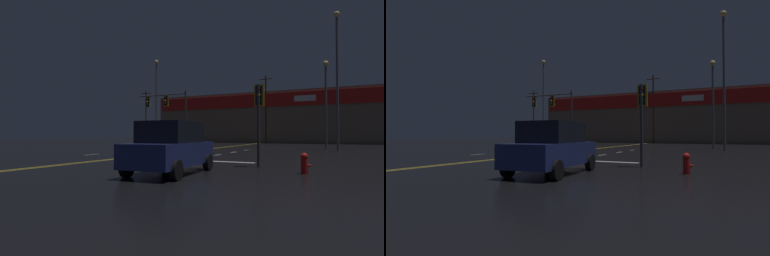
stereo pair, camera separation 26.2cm
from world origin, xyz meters
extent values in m
plane|color=black|center=(0.00, 0.00, 0.00)|extent=(200.00, 200.00, 0.00)
cube|color=gold|center=(-0.15, 0.00, 0.00)|extent=(0.12, 60.00, 0.01)
cube|color=gold|center=(0.15, 0.00, 0.00)|extent=(0.12, 60.00, 0.01)
cube|color=silver|center=(-4.04, -5.40, 0.00)|extent=(0.12, 1.40, 0.01)
cube|color=silver|center=(-4.04, -1.80, 0.00)|extent=(0.12, 1.40, 0.01)
cube|color=silver|center=(-4.04, 1.80, 0.00)|extent=(0.12, 1.40, 0.01)
cube|color=silver|center=(-4.04, 5.40, 0.00)|extent=(0.12, 1.40, 0.01)
cube|color=silver|center=(4.04, -5.40, 0.00)|extent=(0.12, 1.40, 0.01)
cube|color=silver|center=(4.04, -1.80, 0.00)|extent=(0.12, 1.40, 0.01)
cube|color=silver|center=(4.04, 1.80, 0.00)|extent=(0.12, 1.40, 0.01)
cube|color=silver|center=(4.04, 5.40, 0.00)|extent=(0.12, 1.40, 0.01)
cube|color=silver|center=(4.04, -6.52, 0.00)|extent=(7.75, 0.40, 0.01)
cylinder|color=#38383D|center=(-0.18, 1.53, 2.61)|extent=(0.14, 0.14, 5.21)
cylinder|color=#38383D|center=(-2.61, 1.53, 4.96)|extent=(4.86, 0.10, 0.10)
cube|color=black|center=(-2.13, 1.53, 4.42)|extent=(0.28, 0.24, 0.84)
cube|color=gold|center=(-2.13, 1.53, 4.42)|extent=(0.42, 0.08, 0.99)
sphere|color=#500705|center=(-2.13, 1.37, 4.67)|extent=(0.17, 0.17, 0.17)
sphere|color=orange|center=(-2.13, 1.37, 4.42)|extent=(0.17, 0.17, 0.17)
sphere|color=#084513|center=(-2.13, 1.37, 4.17)|extent=(0.17, 0.17, 0.17)
cube|color=black|center=(-4.07, 1.53, 4.42)|extent=(0.28, 0.24, 0.84)
cube|color=gold|center=(-4.07, 1.53, 4.42)|extent=(0.42, 0.08, 0.99)
sphere|color=#500705|center=(-4.07, 1.37, 4.67)|extent=(0.17, 0.17, 0.17)
sphere|color=orange|center=(-4.07, 1.37, 4.42)|extent=(0.17, 0.17, 0.17)
sphere|color=#084513|center=(-4.07, 1.37, 4.17)|extent=(0.17, 0.17, 0.17)
cylinder|color=#38383D|center=(8.53, -8.29, 1.81)|extent=(0.13, 0.13, 3.61)
cube|color=black|center=(8.53, -8.11, 3.14)|extent=(0.28, 0.24, 0.84)
cube|color=gold|center=(8.53, -8.11, 3.14)|extent=(0.42, 0.08, 0.99)
sphere|color=#500705|center=(8.53, -8.27, 3.39)|extent=(0.17, 0.17, 0.17)
sphere|color=orange|center=(8.53, -8.27, 3.14)|extent=(0.17, 0.17, 0.17)
sphere|color=#084513|center=(8.53, -8.27, 2.89)|extent=(0.17, 0.17, 0.17)
cylinder|color=#38383D|center=(-9.44, 8.82, 1.60)|extent=(0.13, 0.13, 3.19)
cube|color=black|center=(-9.44, 9.00, 2.72)|extent=(0.28, 0.24, 0.84)
cube|color=gold|center=(-9.44, 9.00, 2.72)|extent=(0.42, 0.08, 0.99)
sphere|color=#500705|center=(-9.44, 8.84, 2.98)|extent=(0.17, 0.17, 0.17)
sphere|color=orange|center=(-9.44, 8.84, 2.72)|extent=(0.17, 0.17, 0.17)
sphere|color=#084513|center=(-9.44, 8.84, 2.47)|extent=(0.17, 0.17, 0.17)
cylinder|color=#59595E|center=(11.57, 8.14, 5.99)|extent=(0.20, 0.20, 11.97)
sphere|color=#F9D17A|center=(11.57, 8.14, 12.14)|extent=(0.56, 0.56, 0.56)
cylinder|color=#59595E|center=(-11.22, 13.87, 5.72)|extent=(0.20, 0.20, 11.44)
sphere|color=#F9D17A|center=(-11.22, 13.87, 11.61)|extent=(0.56, 0.56, 0.56)
cylinder|color=#59595E|center=(10.49, 11.95, 4.25)|extent=(0.20, 0.20, 8.50)
sphere|color=#F9D17A|center=(10.49, 11.95, 8.67)|extent=(0.56, 0.56, 0.56)
cylinder|color=red|center=(10.56, -9.83, 0.28)|extent=(0.24, 0.24, 0.55)
sphere|color=red|center=(10.56, -9.83, 0.63)|extent=(0.26, 0.26, 0.26)
cylinder|color=red|center=(10.73, -9.83, 0.30)|extent=(0.10, 0.09, 0.09)
cube|color=navy|center=(6.20, -11.85, 0.72)|extent=(2.08, 4.41, 0.80)
cube|color=black|center=(6.20, -11.85, 1.50)|extent=(1.81, 2.47, 0.76)
cylinder|color=black|center=(5.21, -10.45, 0.32)|extent=(0.26, 0.65, 0.64)
cylinder|color=black|center=(7.00, -10.33, 0.32)|extent=(0.26, 0.65, 0.64)
cylinder|color=black|center=(5.40, -13.36, 0.32)|extent=(0.26, 0.65, 0.64)
cylinder|color=black|center=(7.20, -13.25, 0.32)|extent=(0.26, 0.65, 0.64)
cube|color=#7A6651|center=(0.00, 33.40, 4.31)|extent=(39.43, 10.00, 8.61)
cube|color=red|center=(0.00, 28.30, 7.11)|extent=(38.64, 0.20, 2.15)
cube|color=white|center=(6.90, 28.25, 7.11)|extent=(3.20, 0.16, 0.90)
cylinder|color=#4C3828|center=(-23.20, 28.45, 5.16)|extent=(0.26, 0.26, 10.32)
cube|color=#4C3828|center=(-23.20, 28.45, 9.72)|extent=(2.20, 0.12, 0.12)
cylinder|color=#4C3828|center=(0.78, 28.45, 5.61)|extent=(0.26, 0.26, 11.23)
cube|color=#4C3828|center=(0.78, 28.45, 10.63)|extent=(2.20, 0.12, 0.12)
camera|label=1|loc=(11.71, -21.26, 1.41)|focal=28.00mm
camera|label=2|loc=(11.94, -21.14, 1.41)|focal=28.00mm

